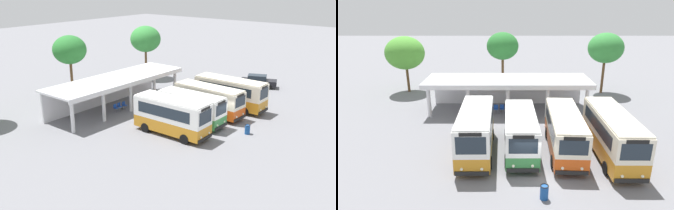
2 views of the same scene
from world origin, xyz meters
TOP-DOWN VIEW (x-y plane):
  - ground_plane at (0.00, 0.00)m, footprint 180.00×180.00m
  - city_bus_nearest_orange at (-3.98, 3.05)m, footprint 2.50×7.35m
  - city_bus_second_in_row at (-0.70, 3.22)m, footprint 2.37×6.92m
  - city_bus_middle_cream at (2.57, 3.28)m, footprint 2.60×7.69m
  - city_bus_fourth_amber at (5.84, 2.64)m, footprint 2.38×8.10m
  - terminal_canopy at (-1.61, 13.03)m, footprint 16.75×5.08m
  - waiting_chair_end_by_column at (-2.82, 11.55)m, footprint 0.45×0.45m
  - waiting_chair_second_from_end at (-2.19, 11.61)m, footprint 0.45×0.45m
  - waiting_chair_middle_seat at (-1.56, 11.52)m, footprint 0.45×0.45m
  - roadside_tree_behind_canopy at (-2.20, 19.53)m, footprint 3.93×3.93m
  - roadside_tree_east_of_canopy at (10.28, 18.83)m, footprint 4.25×4.25m
  - roadside_tree_west_of_canopy at (-14.23, 19.31)m, footprint 4.74×4.74m
  - litter_bin_apron at (0.40, -2.36)m, footprint 0.49×0.49m

SIDE VIEW (x-z plane):
  - ground_plane at x=0.00m, z-range 0.00..0.00m
  - litter_bin_apron at x=0.40m, z-range 0.01..0.91m
  - waiting_chair_end_by_column at x=-2.82m, z-range 0.09..0.95m
  - waiting_chair_second_from_end at x=-2.19m, z-range 0.09..0.95m
  - waiting_chair_middle_seat at x=-1.56m, z-range 0.09..0.95m
  - city_bus_second_in_row at x=-0.70m, z-range 0.17..3.26m
  - city_bus_middle_cream at x=2.57m, z-range 0.17..3.29m
  - city_bus_fourth_amber at x=5.84m, z-range 0.17..3.51m
  - city_bus_nearest_orange at x=-3.98m, z-range 0.17..3.60m
  - terminal_canopy at x=-1.61m, z-range 0.89..4.29m
  - roadside_tree_west_of_canopy at x=-14.23m, z-range 1.45..8.42m
  - roadside_tree_east_of_canopy at x=10.28m, z-range 1.89..9.31m
  - roadside_tree_behind_canopy at x=-2.20m, z-range 2.02..9.45m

